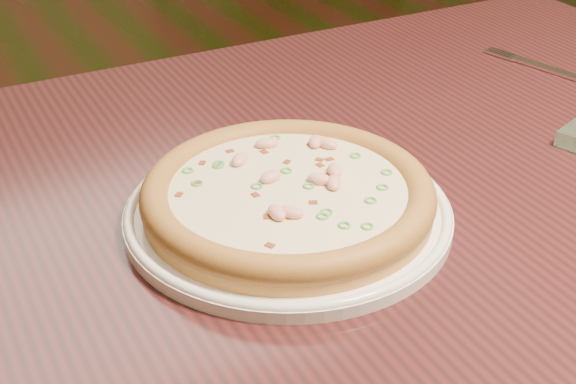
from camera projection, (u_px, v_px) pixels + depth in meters
name	position (u px, v px, depth m)	size (l,w,h in m)	color
ground	(361.00, 375.00, 1.64)	(9.00, 9.00, 0.00)	black
hero_table	(362.00, 245.00, 0.90)	(1.20, 0.80, 0.75)	black
plate	(288.00, 211.00, 0.76)	(0.31, 0.31, 0.02)	white
pizza	(288.00, 195.00, 0.75)	(0.28, 0.28, 0.03)	gold
fork	(545.00, 68.00, 1.09)	(0.06, 0.17, 0.00)	silver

